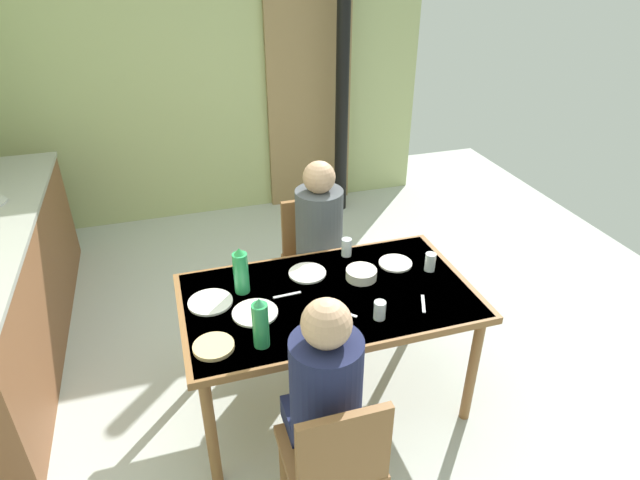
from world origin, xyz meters
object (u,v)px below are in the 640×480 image
(chair_near_diner, at_px, (335,459))
(water_bottle_green_far, at_px, (241,272))
(water_bottle_green_near, at_px, (261,324))
(serving_bowl_center, at_px, (361,274))
(dining_table, at_px, (328,305))
(person_near_diner, at_px, (325,386))
(person_far_diner, at_px, (320,228))
(chair_far_diner, at_px, (314,255))

(chair_near_diner, relative_size, water_bottle_green_far, 3.28)
(water_bottle_green_near, height_order, serving_bowl_center, water_bottle_green_near)
(dining_table, distance_m, water_bottle_green_far, 0.50)
(chair_near_diner, height_order, person_near_diner, person_near_diner)
(person_far_diner, bearing_deg, dining_table, 76.73)
(person_near_diner, bearing_deg, person_far_diner, 73.75)
(dining_table, xyz_separation_m, chair_near_diner, (-0.23, -0.79, -0.18))
(chair_far_diner, distance_m, water_bottle_green_near, 1.27)
(serving_bowl_center, bearing_deg, water_bottle_green_far, 173.89)
(person_near_diner, height_order, serving_bowl_center, person_near_diner)
(dining_table, height_order, water_bottle_green_far, water_bottle_green_far)
(chair_far_diner, bearing_deg, water_bottle_green_near, 62.09)
(chair_far_diner, relative_size, water_bottle_green_far, 3.28)
(person_far_diner, bearing_deg, chair_far_diner, -90.00)
(person_near_diner, xyz_separation_m, person_far_diner, (0.38, 1.31, 0.00))
(dining_table, distance_m, chair_near_diner, 0.84)
(dining_table, height_order, serving_bowl_center, serving_bowl_center)
(chair_far_diner, height_order, water_bottle_green_near, water_bottle_green_near)
(dining_table, height_order, chair_far_diner, chair_far_diner)
(chair_far_diner, distance_m, person_near_diner, 1.52)
(dining_table, relative_size, water_bottle_green_near, 5.87)
(water_bottle_green_near, distance_m, serving_bowl_center, 0.75)
(chair_near_diner, bearing_deg, dining_table, 73.97)
(dining_table, xyz_separation_m, chair_far_diner, (0.15, 0.79, -0.18))
(person_near_diner, xyz_separation_m, serving_bowl_center, (0.45, 0.75, -0.01))
(person_far_diner, relative_size, water_bottle_green_far, 2.90)
(serving_bowl_center, bearing_deg, person_near_diner, -120.82)
(chair_near_diner, distance_m, serving_bowl_center, 1.03)
(person_near_diner, bearing_deg, water_bottle_green_far, 103.62)
(water_bottle_green_near, relative_size, serving_bowl_center, 1.54)
(chair_near_diner, distance_m, chair_far_diner, 1.63)
(chair_near_diner, xyz_separation_m, water_bottle_green_far, (-0.20, 0.96, 0.37))
(person_near_diner, relative_size, person_far_diner, 1.00)
(person_far_diner, relative_size, water_bottle_green_near, 2.93)
(chair_near_diner, xyz_separation_m, serving_bowl_center, (0.45, 0.89, 0.27))
(person_far_diner, xyz_separation_m, serving_bowl_center, (0.07, -0.56, -0.01))
(chair_near_diner, height_order, chair_far_diner, same)
(person_near_diner, height_order, water_bottle_green_far, person_near_diner)
(dining_table, height_order, chair_near_diner, chair_near_diner)
(person_far_diner, bearing_deg, chair_near_diner, 75.21)
(water_bottle_green_far, bearing_deg, water_bottle_green_near, -88.59)
(dining_table, relative_size, water_bottle_green_far, 5.80)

